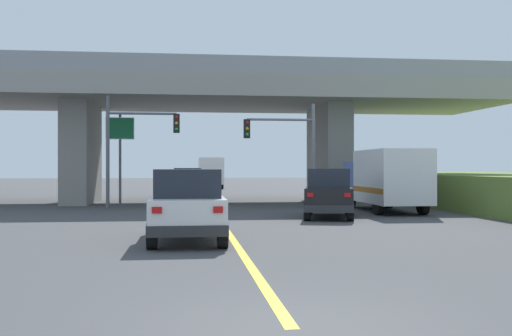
{
  "coord_description": "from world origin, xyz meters",
  "views": [
    {
      "loc": [
        -1.36,
        -7.55,
        2.08
      ],
      "look_at": [
        1.26,
        14.62,
        2.05
      ],
      "focal_mm": 42.17,
      "sensor_mm": 36.0,
      "label": 1
    }
  ],
  "objects_px": {
    "suv_crossing": "(329,193)",
    "semi_truck_distant": "(210,172)",
    "box_truck": "(386,179)",
    "sedan_oncoming": "(187,183)",
    "traffic_signal_farside": "(133,138)",
    "suv_lead": "(187,205)",
    "highway_sign": "(120,139)",
    "traffic_signal_nearside": "(289,142)"
  },
  "relations": [
    {
      "from": "suv_crossing",
      "to": "highway_sign",
      "type": "distance_m",
      "value": 13.54
    },
    {
      "from": "suv_lead",
      "to": "suv_crossing",
      "type": "height_order",
      "value": "same"
    },
    {
      "from": "semi_truck_distant",
      "to": "box_truck",
      "type": "bearing_deg",
      "value": -78.06
    },
    {
      "from": "highway_sign",
      "to": "sedan_oncoming",
      "type": "bearing_deg",
      "value": 60.72
    },
    {
      "from": "box_truck",
      "to": "semi_truck_distant",
      "type": "height_order",
      "value": "semi_truck_distant"
    },
    {
      "from": "traffic_signal_farside",
      "to": "semi_truck_distant",
      "type": "distance_m",
      "value": 29.25
    },
    {
      "from": "traffic_signal_nearside",
      "to": "highway_sign",
      "type": "distance_m",
      "value": 9.38
    },
    {
      "from": "traffic_signal_nearside",
      "to": "sedan_oncoming",
      "type": "bearing_deg",
      "value": 117.61
    },
    {
      "from": "box_truck",
      "to": "highway_sign",
      "type": "xyz_separation_m",
      "value": [
        -12.86,
        6.43,
        2.12
      ]
    },
    {
      "from": "box_truck",
      "to": "highway_sign",
      "type": "height_order",
      "value": "highway_sign"
    },
    {
      "from": "traffic_signal_farside",
      "to": "semi_truck_distant",
      "type": "bearing_deg",
      "value": 79.93
    },
    {
      "from": "suv_crossing",
      "to": "sedan_oncoming",
      "type": "height_order",
      "value": "same"
    },
    {
      "from": "box_truck",
      "to": "highway_sign",
      "type": "distance_m",
      "value": 14.53
    },
    {
      "from": "suv_crossing",
      "to": "traffic_signal_nearside",
      "type": "distance_m",
      "value": 6.65
    },
    {
      "from": "box_truck",
      "to": "traffic_signal_nearside",
      "type": "relative_size",
      "value": 1.22
    },
    {
      "from": "traffic_signal_nearside",
      "to": "highway_sign",
      "type": "bearing_deg",
      "value": 160.06
    },
    {
      "from": "traffic_signal_nearside",
      "to": "suv_lead",
      "type": "bearing_deg",
      "value": -111.44
    },
    {
      "from": "suv_crossing",
      "to": "semi_truck_distant",
      "type": "height_order",
      "value": "semi_truck_distant"
    },
    {
      "from": "traffic_signal_farside",
      "to": "highway_sign",
      "type": "distance_m",
      "value": 3.03
    },
    {
      "from": "suv_lead",
      "to": "highway_sign",
      "type": "relative_size",
      "value": 0.95
    },
    {
      "from": "suv_crossing",
      "to": "box_truck",
      "type": "relative_size",
      "value": 0.7
    },
    {
      "from": "traffic_signal_farside",
      "to": "suv_crossing",
      "type": "bearing_deg",
      "value": -37.6
    },
    {
      "from": "suv_crossing",
      "to": "semi_truck_distant",
      "type": "relative_size",
      "value": 0.64
    },
    {
      "from": "highway_sign",
      "to": "suv_lead",
      "type": "bearing_deg",
      "value": -77.69
    },
    {
      "from": "traffic_signal_nearside",
      "to": "semi_truck_distant",
      "type": "xyz_separation_m",
      "value": [
        -2.78,
        29.06,
        -1.77
      ]
    },
    {
      "from": "traffic_signal_farside",
      "to": "highway_sign",
      "type": "bearing_deg",
      "value": 107.84
    },
    {
      "from": "traffic_signal_nearside",
      "to": "traffic_signal_farside",
      "type": "height_order",
      "value": "traffic_signal_farside"
    },
    {
      "from": "suv_lead",
      "to": "suv_crossing",
      "type": "distance_m",
      "value": 9.15
    },
    {
      "from": "traffic_signal_nearside",
      "to": "semi_truck_distant",
      "type": "bearing_deg",
      "value": 95.47
    },
    {
      "from": "suv_crossing",
      "to": "box_truck",
      "type": "bearing_deg",
      "value": 54.04
    },
    {
      "from": "sedan_oncoming",
      "to": "traffic_signal_farside",
      "type": "bearing_deg",
      "value": -106.29
    },
    {
      "from": "box_truck",
      "to": "sedan_oncoming",
      "type": "bearing_deg",
      "value": 125.15
    },
    {
      "from": "sedan_oncoming",
      "to": "box_truck",
      "type": "bearing_deg",
      "value": -54.85
    },
    {
      "from": "highway_sign",
      "to": "suv_crossing",
      "type": "bearing_deg",
      "value": -45.02
    },
    {
      "from": "box_truck",
      "to": "sedan_oncoming",
      "type": "relative_size",
      "value": 1.5
    },
    {
      "from": "suv_lead",
      "to": "box_truck",
      "type": "relative_size",
      "value": 0.72
    },
    {
      "from": "suv_lead",
      "to": "sedan_oncoming",
      "type": "distance_m",
      "value": 23.07
    },
    {
      "from": "suv_crossing",
      "to": "highway_sign",
      "type": "bearing_deg",
      "value": 148.48
    },
    {
      "from": "sedan_oncoming",
      "to": "traffic_signal_farside",
      "type": "distance_m",
      "value": 10.18
    },
    {
      "from": "suv_lead",
      "to": "traffic_signal_nearside",
      "type": "xyz_separation_m",
      "value": [
        5.22,
        13.28,
        2.34
      ]
    },
    {
      "from": "box_truck",
      "to": "sedan_oncoming",
      "type": "distance_m",
      "value": 15.93
    },
    {
      "from": "suv_crossing",
      "to": "traffic_signal_nearside",
      "type": "height_order",
      "value": "traffic_signal_nearside"
    }
  ]
}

